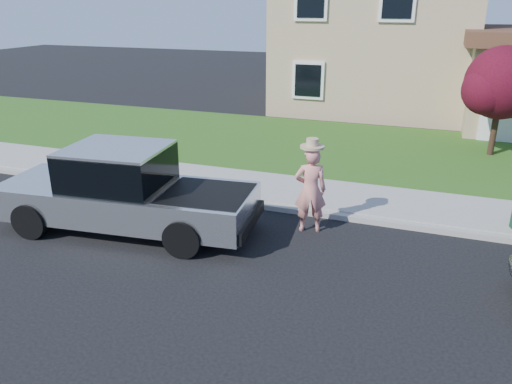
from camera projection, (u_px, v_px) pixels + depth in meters
ground at (253, 273)px, 8.93m from camera, size 80.00×80.00×0.00m
curb at (339, 216)px, 11.14m from camera, size 40.00×0.20×0.12m
sidewalk at (348, 199)px, 12.11m from camera, size 40.00×2.00×0.15m
lawn at (373, 151)px, 16.07m from camera, size 40.00×7.00×0.10m
house at (410, 36)px, 21.79m from camera, size 14.00×11.30×6.85m
pickup_truck at (125, 192)px, 10.38m from camera, size 5.64×2.38×1.80m
woman at (310, 188)px, 10.27m from camera, size 0.77×0.62×2.01m
ornamental_tree at (503, 86)px, 14.78m from camera, size 2.39×2.16×3.29m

